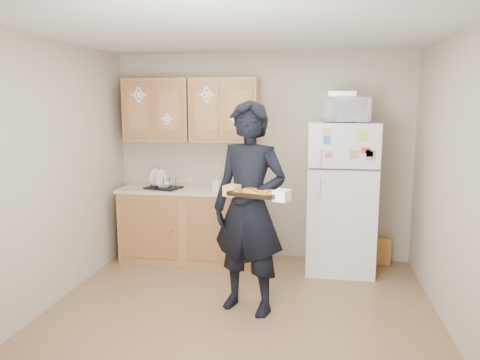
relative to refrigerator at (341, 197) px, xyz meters
name	(u,v)px	position (x,y,z in m)	size (l,w,h in m)	color
floor	(238,318)	(-0.95, -1.43, -0.85)	(3.60, 3.60, 0.00)	brown
ceiling	(238,30)	(-0.95, -1.43, 1.65)	(3.60, 3.60, 0.00)	silver
wall_back	(262,157)	(-0.95, 0.37, 0.40)	(3.60, 0.04, 2.50)	#ACA18B
wall_front	(177,242)	(-0.95, -3.23, 0.40)	(3.60, 0.04, 2.50)	#ACA18B
wall_left	(45,176)	(-2.75, -1.43, 0.40)	(0.04, 3.60, 2.50)	#ACA18B
wall_right	(461,187)	(0.85, -1.43, 0.40)	(0.04, 3.60, 2.50)	#ACA18B
refrigerator	(341,197)	(0.00, 0.00, 0.00)	(0.75, 0.70, 1.70)	white
base_cabinet	(189,226)	(-1.80, 0.05, -0.42)	(1.60, 0.60, 0.86)	olive
countertop	(189,189)	(-1.80, 0.05, 0.03)	(1.64, 0.64, 0.04)	beige
upper_cab_left	(158,110)	(-2.20, 0.18, 0.98)	(0.80, 0.33, 0.75)	olive
upper_cab_right	(224,110)	(-1.38, 0.18, 0.98)	(0.80, 0.33, 0.75)	olive
cereal_box	(382,251)	(0.52, 0.24, -0.69)	(0.20, 0.07, 0.32)	#E5BA50
person	(249,209)	(-0.88, -1.24, 0.12)	(0.71, 0.46, 1.93)	black
baking_tray	(256,194)	(-0.78, -1.52, 0.31)	(0.40, 0.30, 0.04)	black
pizza_front_left	(243,192)	(-0.89, -1.56, 0.33)	(0.13, 0.13, 0.02)	orange
pizza_front_right	(263,194)	(-0.71, -1.62, 0.33)	(0.13, 0.13, 0.02)	orange
pizza_back_left	(250,190)	(-0.84, -1.43, 0.33)	(0.13, 0.13, 0.02)	orange
pizza_back_right	(270,192)	(-0.67, -1.49, 0.33)	(0.13, 0.13, 0.02)	orange
pizza_center	(256,192)	(-0.78, -1.52, 0.33)	(0.13, 0.13, 0.02)	orange
microwave	(347,110)	(0.03, -0.05, 0.99)	(0.50, 0.34, 0.27)	white
foil_pan	(343,94)	(-0.02, -0.02, 1.16)	(0.30, 0.21, 0.06)	silver
dish_rack	(163,182)	(-2.08, -0.05, 0.13)	(0.39, 0.29, 0.15)	black
bowl	(163,185)	(-2.08, -0.05, 0.10)	(0.22, 0.22, 0.05)	silver
soap_bottle	(217,183)	(-1.42, -0.08, 0.13)	(0.08, 0.08, 0.17)	white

